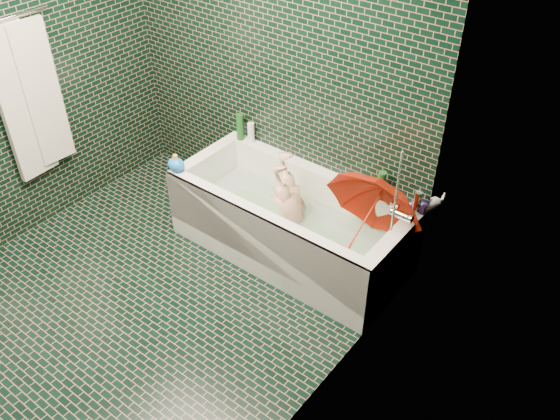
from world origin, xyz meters
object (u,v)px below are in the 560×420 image
Objects in this scene: bathtub at (289,229)px; bath_toy at (176,164)px; umbrella at (366,219)px; rubber_duck at (371,186)px; child at (294,217)px.

bath_toy reaches higher than bathtub.
umbrella is 5.33× the size of rubber_duck.
bathtub is 0.69m from umbrella.
rubber_duck is 0.91× the size of bath_toy.
bath_toy is (-0.81, -0.33, 0.30)m from child.
umbrella is 4.87× the size of bath_toy.
umbrella reaches higher than child.
child is at bearing 22.50° from bath_toy.
rubber_duck is at bearing 105.93° from child.
bathtub is at bearing -158.23° from rubber_duck.
bath_toy is at bearing -163.36° from umbrella.
rubber_duck is at bearing 118.88° from umbrella.
bathtub is 2.64× the size of umbrella.
bathtub is 0.94m from bath_toy.
rubber_duck reaches higher than bathtub.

